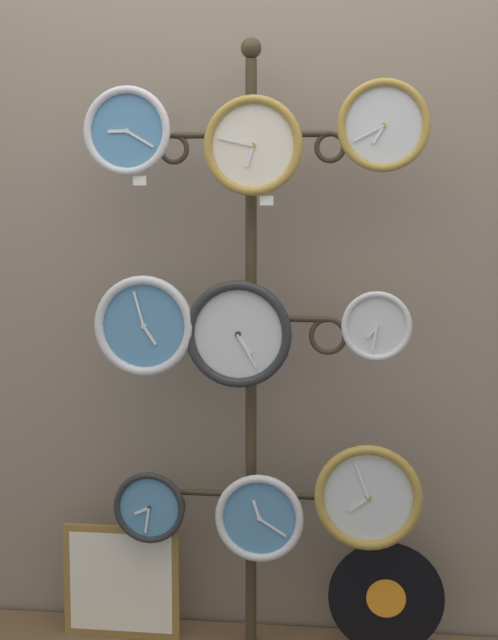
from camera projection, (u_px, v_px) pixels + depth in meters
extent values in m
cube|color=gray|center=(257.00, 220.00, 2.87)|extent=(4.40, 0.04, 2.80)
cylinder|color=#382D1E|center=(251.00, 366.00, 2.76)|extent=(0.03, 0.03, 1.86)
sphere|color=#382D1E|center=(251.00, 48.00, 2.66)|extent=(0.06, 0.06, 0.06)
cylinder|color=#382D1E|center=(212.00, 135.00, 2.70)|extent=(0.24, 0.02, 0.02)
torus|color=#382D1E|center=(174.00, 149.00, 2.72)|extent=(0.10, 0.02, 0.10)
cylinder|color=#382D1E|center=(290.00, 134.00, 2.67)|extent=(0.24, 0.02, 0.02)
torus|color=#382D1E|center=(330.00, 147.00, 2.66)|extent=(0.10, 0.02, 0.10)
cylinder|color=#382D1E|center=(213.00, 318.00, 2.76)|extent=(0.24, 0.02, 0.02)
torus|color=#382D1E|center=(176.00, 334.00, 2.78)|extent=(0.12, 0.02, 0.12)
cylinder|color=#382D1E|center=(289.00, 319.00, 2.73)|extent=(0.24, 0.02, 0.02)
torus|color=#382D1E|center=(328.00, 336.00, 2.72)|extent=(0.12, 0.02, 0.12)
cylinder|color=#382D1E|center=(210.00, 493.00, 2.82)|extent=(0.26, 0.02, 0.02)
torus|color=#382D1E|center=(169.00, 505.00, 2.84)|extent=(0.11, 0.02, 0.11)
cylinder|color=#382D1E|center=(293.00, 496.00, 2.78)|extent=(0.26, 0.02, 0.02)
torus|color=#382D1E|center=(335.00, 512.00, 2.77)|extent=(0.11, 0.02, 0.11)
cylinder|color=#4C84B2|center=(128.00, 131.00, 2.64)|extent=(0.24, 0.02, 0.24)
torus|color=silver|center=(127.00, 131.00, 2.62)|extent=(0.26, 0.02, 0.26)
cylinder|color=silver|center=(127.00, 131.00, 2.63)|extent=(0.01, 0.01, 0.01)
cube|color=silver|center=(117.00, 131.00, 2.63)|extent=(0.06, 0.00, 0.01)
cube|color=silver|center=(140.00, 139.00, 2.62)|extent=(0.08, 0.00, 0.05)
cylinder|color=silver|center=(254.00, 146.00, 2.59)|extent=(0.26, 0.02, 0.26)
torus|color=#A58438|center=(253.00, 145.00, 2.58)|extent=(0.29, 0.03, 0.29)
cylinder|color=#A58438|center=(253.00, 146.00, 2.58)|extent=(0.02, 0.01, 0.02)
cube|color=silver|center=(250.00, 156.00, 2.58)|extent=(0.03, 0.00, 0.06)
cube|color=silver|center=(236.00, 142.00, 2.58)|extent=(0.10, 0.00, 0.03)
cylinder|color=silver|center=(384.00, 126.00, 2.55)|extent=(0.24, 0.02, 0.24)
torus|color=#A58438|center=(384.00, 125.00, 2.53)|extent=(0.27, 0.02, 0.27)
cylinder|color=#A58438|center=(384.00, 125.00, 2.53)|extent=(0.01, 0.01, 0.01)
cube|color=silver|center=(378.00, 134.00, 2.53)|extent=(0.04, 0.00, 0.05)
cube|color=silver|center=(369.00, 133.00, 2.54)|extent=(0.09, 0.00, 0.05)
cylinder|color=#4C84B2|center=(145.00, 325.00, 2.70)|extent=(0.28, 0.02, 0.28)
torus|color=silver|center=(144.00, 326.00, 2.68)|extent=(0.31, 0.03, 0.31)
cylinder|color=silver|center=(144.00, 326.00, 2.68)|extent=(0.02, 0.01, 0.02)
cube|color=silver|center=(150.00, 335.00, 2.68)|extent=(0.04, 0.00, 0.06)
cube|color=silver|center=(139.00, 309.00, 2.67)|extent=(0.04, 0.00, 0.11)
cylinder|color=silver|center=(239.00, 334.00, 2.67)|extent=(0.29, 0.02, 0.29)
torus|color=#262628|center=(238.00, 334.00, 2.65)|extent=(0.32, 0.03, 0.32)
cylinder|color=#262628|center=(238.00, 334.00, 2.65)|extent=(0.02, 0.01, 0.02)
cube|color=silver|center=(245.00, 344.00, 2.65)|extent=(0.05, 0.00, 0.06)
cube|color=silver|center=(248.00, 351.00, 2.65)|extent=(0.06, 0.00, 0.10)
cylinder|color=silver|center=(377.00, 326.00, 2.61)|extent=(0.19, 0.02, 0.19)
torus|color=silver|center=(377.00, 326.00, 2.59)|extent=(0.21, 0.02, 0.21)
cylinder|color=silver|center=(377.00, 326.00, 2.59)|extent=(0.01, 0.01, 0.01)
cube|color=silver|center=(372.00, 332.00, 2.60)|extent=(0.04, 0.00, 0.04)
cube|color=silver|center=(375.00, 339.00, 2.60)|extent=(0.02, 0.00, 0.07)
cylinder|color=#4C84B2|center=(150.00, 506.00, 2.77)|extent=(0.21, 0.02, 0.21)
torus|color=#262628|center=(149.00, 508.00, 2.75)|extent=(0.23, 0.02, 0.23)
cylinder|color=#262628|center=(149.00, 508.00, 2.75)|extent=(0.01, 0.01, 0.01)
cube|color=silver|center=(142.00, 511.00, 2.76)|extent=(0.05, 0.00, 0.03)
cube|color=silver|center=(147.00, 520.00, 2.76)|extent=(0.02, 0.00, 0.08)
cylinder|color=#4C84B2|center=(260.00, 517.00, 2.71)|extent=(0.25, 0.02, 0.25)
torus|color=silver|center=(259.00, 519.00, 2.70)|extent=(0.27, 0.02, 0.27)
cylinder|color=silver|center=(259.00, 518.00, 2.70)|extent=(0.01, 0.01, 0.01)
cube|color=silver|center=(256.00, 509.00, 2.70)|extent=(0.03, 0.00, 0.06)
cube|color=silver|center=(273.00, 527.00, 2.69)|extent=(0.09, 0.00, 0.06)
cylinder|color=silver|center=(368.00, 496.00, 2.65)|extent=(0.29, 0.02, 0.29)
torus|color=#A58438|center=(368.00, 498.00, 2.63)|extent=(0.32, 0.03, 0.32)
cylinder|color=#A58438|center=(368.00, 498.00, 2.63)|extent=(0.02, 0.01, 0.02)
cube|color=silver|center=(359.00, 504.00, 2.64)|extent=(0.06, 0.00, 0.05)
cube|color=silver|center=(362.00, 480.00, 2.63)|extent=(0.05, 0.00, 0.11)
cylinder|color=black|center=(386.00, 598.00, 2.74)|extent=(0.36, 0.01, 0.36)
cylinder|color=orange|center=(386.00, 599.00, 2.74)|extent=(0.12, 0.00, 0.12)
cube|color=olive|center=(122.00, 581.00, 2.86)|extent=(0.38, 0.02, 0.37)
cube|color=white|center=(121.00, 583.00, 2.85)|extent=(0.33, 0.00, 0.32)
cube|color=white|center=(140.00, 181.00, 2.64)|extent=(0.04, 0.00, 0.03)
cube|color=white|center=(267.00, 201.00, 2.59)|extent=(0.04, 0.00, 0.03)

